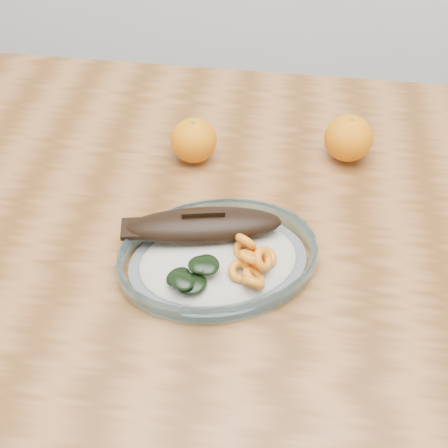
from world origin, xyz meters
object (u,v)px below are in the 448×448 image
object	(u,v)px
plated_meal	(218,255)
orange_left	(194,140)
orange_right	(348,138)
dining_table	(225,251)

from	to	relation	value
plated_meal	orange_left	xyz separation A→B (m)	(-0.07, 0.22, 0.02)
orange_left	orange_right	bearing A→B (deg)	8.47
plated_meal	orange_right	xyz separation A→B (m)	(0.18, 0.26, 0.02)
plated_meal	orange_left	distance (m)	0.23
dining_table	plated_meal	world-z (taller)	plated_meal
dining_table	orange_left	size ratio (longest dim) A/B	15.83
dining_table	orange_left	bearing A→B (deg)	120.53
plated_meal	orange_right	distance (m)	0.32
plated_meal	orange_right	bearing A→B (deg)	36.20
dining_table	orange_right	distance (m)	0.28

